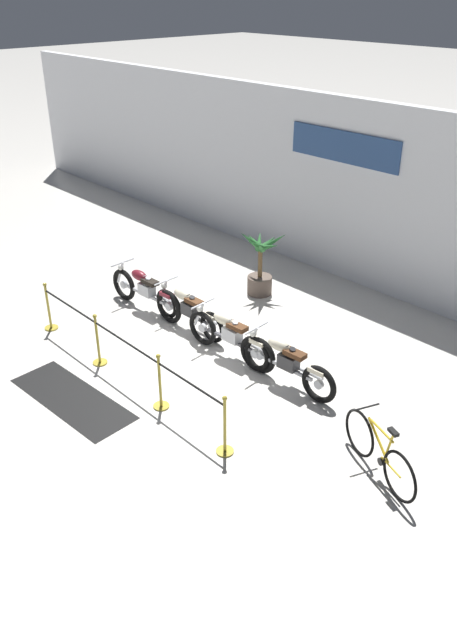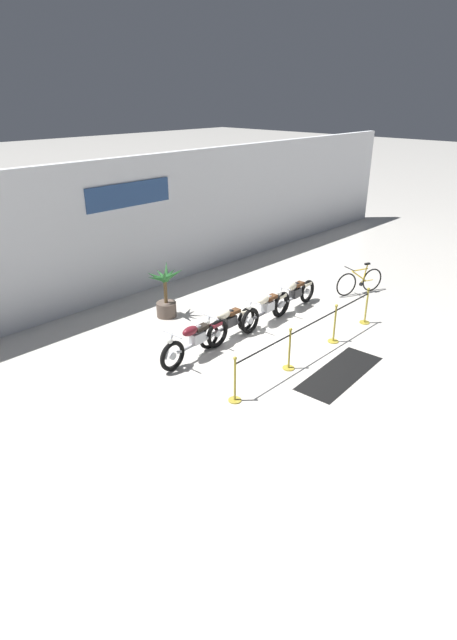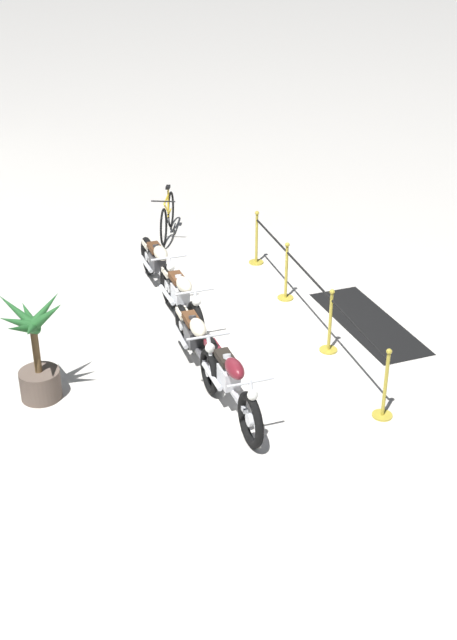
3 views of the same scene
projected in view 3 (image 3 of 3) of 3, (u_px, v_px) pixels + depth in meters
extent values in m
plane|color=silver|center=(221.00, 337.00, 12.83)|extent=(120.00, 120.00, 0.00)
torus|color=black|center=(250.00, 420.00, 10.17)|extent=(0.74, 0.14, 0.74)
torus|color=black|center=(212.00, 361.00, 11.45)|extent=(0.74, 0.14, 0.74)
cylinder|color=silver|center=(250.00, 420.00, 10.17)|extent=(0.18, 0.09, 0.18)
cylinder|color=silver|center=(212.00, 361.00, 11.45)|extent=(0.18, 0.09, 0.18)
cylinder|color=silver|center=(253.00, 405.00, 9.96)|extent=(0.31, 0.07, 0.59)
cube|color=silver|center=(229.00, 377.00, 10.78)|extent=(0.37, 0.24, 0.26)
cylinder|color=silver|center=(230.00, 365.00, 10.65)|extent=(0.18, 0.12, 0.24)
cylinder|color=silver|center=(228.00, 362.00, 10.72)|extent=(0.18, 0.12, 0.24)
cylinder|color=silver|center=(212.00, 376.00, 11.05)|extent=(0.70, 0.10, 0.07)
cube|color=#ADAFB5|center=(230.00, 387.00, 10.80)|extent=(1.24, 0.12, 0.06)
ellipsoid|color=maroon|center=(235.00, 369.00, 10.46)|extent=(0.47, 0.24, 0.22)
cube|color=black|center=(225.00, 358.00, 10.78)|extent=(0.41, 0.22, 0.09)
cube|color=maroon|center=(213.00, 346.00, 11.28)|extent=(0.33, 0.17, 0.08)
cylinder|color=silver|center=(250.00, 382.00, 9.93)|extent=(0.07, 0.62, 0.04)
sphere|color=silver|center=(253.00, 395.00, 9.93)|extent=(0.14, 0.14, 0.14)
torus|color=black|center=(209.00, 371.00, 11.28)|extent=(0.66, 0.11, 0.66)
torus|color=black|center=(183.00, 325.00, 12.48)|extent=(0.66, 0.11, 0.66)
cylinder|color=silver|center=(209.00, 371.00, 11.28)|extent=(0.16, 0.08, 0.16)
cylinder|color=silver|center=(183.00, 325.00, 12.48)|extent=(0.16, 0.08, 0.16)
cylinder|color=silver|center=(211.00, 357.00, 11.07)|extent=(0.30, 0.06, 0.59)
cube|color=#2D2D30|center=(194.00, 336.00, 11.85)|extent=(0.36, 0.23, 0.26)
cylinder|color=#2D2D30|center=(195.00, 325.00, 11.72)|extent=(0.18, 0.11, 0.24)
cylinder|color=#2D2D30|center=(193.00, 323.00, 11.79)|extent=(0.18, 0.11, 0.24)
cylinder|color=silver|center=(180.00, 336.00, 12.12)|extent=(0.70, 0.08, 0.07)
cube|color=#47474C|center=(195.00, 346.00, 11.87)|extent=(1.14, 0.08, 0.06)
ellipsoid|color=beige|center=(198.00, 328.00, 11.53)|extent=(0.46, 0.23, 0.22)
cube|color=#4C2D19|center=(191.00, 319.00, 11.85)|extent=(0.40, 0.21, 0.09)
cube|color=beige|center=(183.00, 313.00, 12.32)|extent=(0.32, 0.17, 0.08)
cylinder|color=silver|center=(208.00, 336.00, 11.04)|extent=(0.05, 0.62, 0.04)
sphere|color=silver|center=(210.00, 348.00, 11.04)|extent=(0.14, 0.14, 0.14)
torus|color=black|center=(196.00, 324.00, 12.46)|extent=(0.73, 0.15, 0.72)
torus|color=black|center=(168.00, 285.00, 13.69)|extent=(0.73, 0.15, 0.72)
cylinder|color=silver|center=(196.00, 324.00, 12.46)|extent=(0.18, 0.09, 0.17)
cylinder|color=silver|center=(168.00, 285.00, 13.69)|extent=(0.18, 0.09, 0.17)
cylinder|color=silver|center=(197.00, 310.00, 12.25)|extent=(0.31, 0.08, 0.59)
cube|color=silver|center=(180.00, 293.00, 13.04)|extent=(0.37, 0.24, 0.26)
cylinder|color=silver|center=(181.00, 283.00, 12.91)|extent=(0.19, 0.12, 0.24)
cylinder|color=silver|center=(179.00, 281.00, 12.98)|extent=(0.19, 0.12, 0.24)
cylinder|color=silver|center=(167.00, 295.00, 13.31)|extent=(0.70, 0.11, 0.07)
cube|color=#47474C|center=(181.00, 302.00, 13.07)|extent=(1.20, 0.14, 0.06)
ellipsoid|color=beige|center=(184.00, 285.00, 12.73)|extent=(0.47, 0.25, 0.22)
cube|color=#4C2D19|center=(177.00, 278.00, 13.05)|extent=(0.41, 0.23, 0.09)
cube|color=beige|center=(168.00, 272.00, 13.53)|extent=(0.33, 0.18, 0.08)
cylinder|color=silver|center=(195.00, 291.00, 12.22)|extent=(0.08, 0.62, 0.04)
sphere|color=silver|center=(197.00, 302.00, 12.22)|extent=(0.14, 0.14, 0.14)
torus|color=black|center=(170.00, 288.00, 13.61)|extent=(0.71, 0.15, 0.71)
torus|color=black|center=(148.00, 256.00, 14.81)|extent=(0.71, 0.15, 0.71)
cylinder|color=silver|center=(170.00, 288.00, 13.61)|extent=(0.17, 0.09, 0.17)
cylinder|color=silver|center=(148.00, 256.00, 14.81)|extent=(0.17, 0.09, 0.17)
cylinder|color=silver|center=(171.00, 275.00, 13.41)|extent=(0.31, 0.07, 0.59)
cube|color=#2D2D30|center=(158.00, 262.00, 14.18)|extent=(0.37, 0.24, 0.26)
cylinder|color=#2D2D30|center=(158.00, 252.00, 14.05)|extent=(0.19, 0.12, 0.24)
cylinder|color=#2D2D30|center=(156.00, 251.00, 14.12)|extent=(0.19, 0.12, 0.24)
cylinder|color=silver|center=(146.00, 264.00, 14.45)|extent=(0.70, 0.11, 0.07)
cube|color=#ADAFB5|center=(159.00, 270.00, 14.20)|extent=(1.16, 0.13, 0.06)
ellipsoid|color=beige|center=(161.00, 253.00, 13.87)|extent=(0.47, 0.25, 0.22)
cube|color=#4C2D19|center=(155.00, 248.00, 14.18)|extent=(0.41, 0.22, 0.09)
cube|color=beige|center=(148.00, 244.00, 14.65)|extent=(0.33, 0.18, 0.08)
cylinder|color=silver|center=(169.00, 258.00, 13.37)|extent=(0.07, 0.62, 0.04)
sphere|color=silver|center=(171.00, 267.00, 13.37)|extent=(0.14, 0.14, 0.14)
torus|color=black|center=(164.00, 227.00, 16.03)|extent=(0.72, 0.31, 0.75)
torus|color=black|center=(171.00, 209.00, 16.93)|extent=(0.72, 0.31, 0.75)
cylinder|color=gold|center=(167.00, 209.00, 16.33)|extent=(0.57, 0.25, 0.43)
cylinder|color=gold|center=(167.00, 199.00, 16.28)|extent=(0.53, 0.23, 0.04)
cylinder|color=gold|center=(168.00, 201.00, 16.51)|extent=(0.15, 0.09, 0.55)
cube|color=black|center=(168.00, 187.00, 16.42)|extent=(0.20, 0.14, 0.05)
cylinder|color=gold|center=(169.00, 213.00, 16.75)|extent=(0.44, 0.19, 0.03)
cylinder|color=black|center=(163.00, 201.00, 15.84)|extent=(0.20, 0.46, 0.03)
cylinder|color=black|center=(168.00, 220.00, 16.59)|extent=(0.13, 0.09, 0.12)
cylinder|color=brown|center=(40.00, 384.00, 11.19)|extent=(0.57, 0.57, 0.42)
cylinder|color=brown|center=(36.00, 349.00, 10.93)|extent=(0.10, 0.10, 0.71)
cone|color=#235B28|center=(28.00, 315.00, 10.89)|extent=(0.55, 0.26, 0.33)
cone|color=#235B28|center=(17.00, 311.00, 10.82)|extent=(0.57, 0.55, 0.55)
cone|color=#235B28|center=(17.00, 322.00, 10.70)|extent=(0.22, 0.50, 0.35)
cone|color=#235B28|center=(22.00, 329.00, 10.53)|extent=(0.50, 0.49, 0.42)
cone|color=#235B28|center=(31.00, 330.00, 10.52)|extent=(0.60, 0.27, 0.33)
cone|color=#235B28|center=(45.00, 318.00, 10.60)|extent=(0.45, 0.52, 0.57)
cone|color=#235B28|center=(46.00, 316.00, 10.76)|extent=(0.18, 0.52, 0.42)
cone|color=#235B28|center=(44.00, 310.00, 10.89)|extent=(0.50, 0.56, 0.51)
cylinder|color=gold|center=(382.00, 415.00, 10.88)|extent=(0.28, 0.28, 0.03)
cylinder|color=gold|center=(385.00, 385.00, 10.65)|extent=(0.05, 0.05, 0.95)
sphere|color=gold|center=(389.00, 352.00, 10.41)|extent=(0.08, 0.08, 0.08)
cylinder|color=black|center=(358.00, 328.00, 11.25)|extent=(1.77, 0.04, 0.04)
cylinder|color=black|center=(308.00, 275.00, 12.83)|extent=(1.82, 0.04, 0.04)
cylinder|color=black|center=(271.00, 235.00, 14.31)|extent=(1.54, 0.04, 0.04)
cylinder|color=gold|center=(328.00, 350.00, 12.44)|extent=(0.28, 0.28, 0.03)
cylinder|color=gold|center=(330.00, 322.00, 12.21)|extent=(0.05, 0.05, 0.95)
sphere|color=gold|center=(332.00, 292.00, 11.97)|extent=(0.08, 0.08, 0.08)
cylinder|color=gold|center=(285.00, 298.00, 14.04)|extent=(0.28, 0.28, 0.03)
cylinder|color=gold|center=(286.00, 272.00, 13.81)|extent=(0.05, 0.05, 0.95)
sphere|color=gold|center=(287.00, 245.00, 13.57)|extent=(0.08, 0.08, 0.08)
cylinder|color=gold|center=(256.00, 262.00, 15.39)|extent=(0.28, 0.28, 0.03)
cylinder|color=gold|center=(257.00, 239.00, 15.16)|extent=(0.05, 0.05, 0.95)
sphere|color=gold|center=(257.00, 213.00, 14.92)|extent=(0.08, 0.08, 0.08)
cube|color=black|center=(368.00, 323.00, 13.25)|extent=(2.64, 1.08, 0.01)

